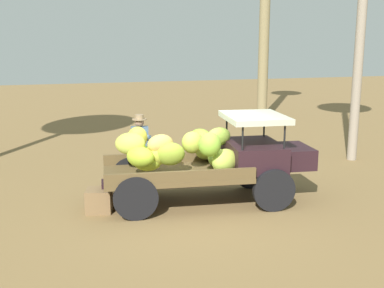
# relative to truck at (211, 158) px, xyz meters

# --- Properties ---
(ground_plane) EXTENTS (60.00, 60.00, 0.00)m
(ground_plane) POSITION_rel_truck_xyz_m (-0.27, -0.21, -0.96)
(ground_plane) COLOR olive
(truck) EXTENTS (4.57, 2.12, 1.88)m
(truck) POSITION_rel_truck_xyz_m (0.00, 0.00, 0.00)
(truck) COLOR black
(truck) RESTS_ON ground
(farmer) EXTENTS (0.52, 0.48, 1.73)m
(farmer) POSITION_rel_truck_xyz_m (-1.25, 1.54, 0.02)
(farmer) COLOR #927149
(farmer) RESTS_ON ground
(wooden_crate) EXTENTS (0.61, 0.60, 0.47)m
(wooden_crate) POSITION_rel_truck_xyz_m (-2.38, 0.04, -0.73)
(wooden_crate) COLOR brown
(wooden_crate) RESTS_ON ground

